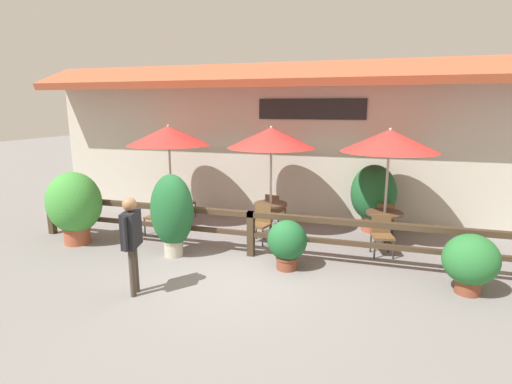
{
  "coord_description": "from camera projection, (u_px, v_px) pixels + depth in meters",
  "views": [
    {
      "loc": [
        2.42,
        -6.49,
        3.06
      ],
      "look_at": [
        -0.04,
        1.55,
        1.26
      ],
      "focal_mm": 28.0,
      "sensor_mm": 36.0,
      "label": 1
    }
  ],
  "objects": [
    {
      "name": "ground_plane",
      "position": [
        234.0,
        275.0,
        7.4
      ],
      "size": [
        60.0,
        60.0,
        0.0
      ],
      "primitive_type": "plane",
      "color": "slate"
    },
    {
      "name": "building_facade",
      "position": [
        285.0,
        140.0,
        10.78
      ],
      "size": [
        14.28,
        1.49,
        4.23
      ],
      "color": "#BCB7A8",
      "rests_on": "ground"
    },
    {
      "name": "patio_railing",
      "position": [
        251.0,
        224.0,
        8.24
      ],
      "size": [
        10.4,
        0.14,
        0.95
      ],
      "color": "#3D2D1E",
      "rests_on": "ground"
    },
    {
      "name": "patio_umbrella_near",
      "position": [
        169.0,
        136.0,
        10.05
      ],
      "size": [
        2.08,
        2.08,
        2.62
      ],
      "color": "#B7B2A8",
      "rests_on": "ground"
    },
    {
      "name": "dining_table_near",
      "position": [
        172.0,
        203.0,
        10.42
      ],
      "size": [
        0.81,
        0.81,
        0.77
      ],
      "color": "#4C3826",
      "rests_on": "ground"
    },
    {
      "name": "chair_near_streetside",
      "position": [
        157.0,
        214.0,
        9.8
      ],
      "size": [
        0.47,
        0.47,
        0.84
      ],
      "rotation": [
        0.0,
        0.0,
        -0.12
      ],
      "color": "brown",
      "rests_on": "ground"
    },
    {
      "name": "chair_near_wallside",
      "position": [
        184.0,
        202.0,
        11.1
      ],
      "size": [
        0.51,
        0.51,
        0.84
      ],
      "rotation": [
        0.0,
        0.0,
        2.89
      ],
      "color": "brown",
      "rests_on": "ground"
    },
    {
      "name": "patio_umbrella_middle",
      "position": [
        271.0,
        138.0,
        9.36
      ],
      "size": [
        2.08,
        2.08,
        2.62
      ],
      "color": "#B7B2A8",
      "rests_on": "ground"
    },
    {
      "name": "dining_table_middle",
      "position": [
        271.0,
        209.0,
        9.73
      ],
      "size": [
        0.81,
        0.81,
        0.77
      ],
      "color": "#4C3826",
      "rests_on": "ground"
    },
    {
      "name": "chair_middle_streetside",
      "position": [
        261.0,
        222.0,
        9.15
      ],
      "size": [
        0.5,
        0.5,
        0.84
      ],
      "rotation": [
        0.0,
        0.0,
        -0.22
      ],
      "color": "brown",
      "rests_on": "ground"
    },
    {
      "name": "chair_middle_wallside",
      "position": [
        274.0,
        208.0,
        10.4
      ],
      "size": [
        0.51,
        0.51,
        0.84
      ],
      "rotation": [
        0.0,
        0.0,
        2.89
      ],
      "color": "brown",
      "rests_on": "ground"
    },
    {
      "name": "patio_umbrella_far",
      "position": [
        390.0,
        141.0,
        8.54
      ],
      "size": [
        2.08,
        2.08,
        2.62
      ],
      "color": "#B7B2A8",
      "rests_on": "ground"
    },
    {
      "name": "dining_table_far",
      "position": [
        384.0,
        219.0,
        8.9
      ],
      "size": [
        0.81,
        0.81,
        0.77
      ],
      "color": "#4C3826",
      "rests_on": "ground"
    },
    {
      "name": "chair_far_streetside",
      "position": [
        382.0,
        233.0,
        8.34
      ],
      "size": [
        0.5,
        0.5,
        0.84
      ],
      "rotation": [
        0.0,
        0.0,
        0.23
      ],
      "color": "brown",
      "rests_on": "ground"
    },
    {
      "name": "chair_far_wallside",
      "position": [
        385.0,
        218.0,
        9.52
      ],
      "size": [
        0.43,
        0.43,
        0.84
      ],
      "rotation": [
        0.0,
        0.0,
        3.16
      ],
      "color": "brown",
      "rests_on": "ground"
    },
    {
      "name": "potted_plant_small_flowering",
      "position": [
        172.0,
        212.0,
        8.18
      ],
      "size": [
        0.89,
        0.81,
        1.73
      ],
      "color": "#B7AD99",
      "rests_on": "ground"
    },
    {
      "name": "potted_plant_tall_tropical",
      "position": [
        471.0,
        261.0,
        6.57
      ],
      "size": [
        0.89,
        0.8,
        1.03
      ],
      "color": "brown",
      "rests_on": "ground"
    },
    {
      "name": "potted_plant_entrance_palm",
      "position": [
        74.0,
        205.0,
        8.95
      ],
      "size": [
        1.24,
        1.12,
        1.65
      ],
      "color": "#9E4C33",
      "rests_on": "ground"
    },
    {
      "name": "potted_plant_corner_fern",
      "position": [
        287.0,
        242.0,
        7.58
      ],
      "size": [
        0.76,
        0.68,
        0.96
      ],
      "color": "brown",
      "rests_on": "ground"
    },
    {
      "name": "potted_plant_broad_leaf",
      "position": [
        373.0,
        195.0,
        9.85
      ],
      "size": [
        1.1,
        0.99,
        1.68
      ],
      "color": "#9E4C33",
      "rests_on": "ground"
    },
    {
      "name": "pedestrian",
      "position": [
        131.0,
        233.0,
        6.44
      ],
      "size": [
        0.31,
        0.57,
        1.66
      ],
      "rotation": [
        0.0,
        0.0,
        -1.33
      ],
      "color": "#42382D",
      "rests_on": "ground"
    }
  ]
}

